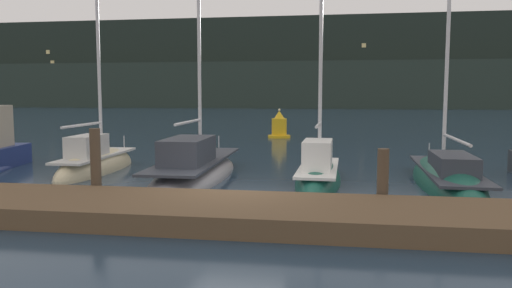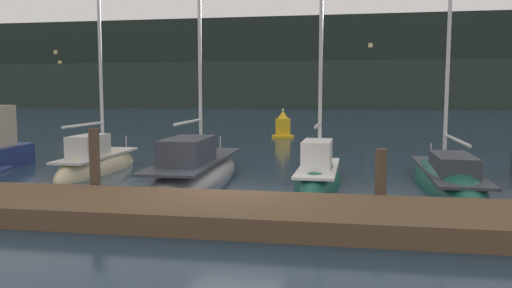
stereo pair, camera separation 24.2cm
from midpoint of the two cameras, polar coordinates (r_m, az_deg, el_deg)
ground_plane at (r=13.00m, az=-3.09°, el=-6.89°), size 400.00×400.00×0.00m
dock at (r=11.27m, az=-5.01°, el=-7.72°), size 44.38×2.80×0.45m
mooring_pile_2 at (r=13.98m, az=-18.32°, el=-2.25°), size 0.28×0.28×1.93m
mooring_pile_3 at (r=12.49m, az=13.75°, el=-4.00°), size 0.28×0.28×1.53m
sailboat_berth_4 at (r=19.18m, az=-18.16°, el=-2.64°), size 1.56×5.73×9.10m
sailboat_berth_5 at (r=17.05m, az=-7.39°, el=-3.29°), size 2.32×8.26×10.39m
sailboat_berth_6 at (r=16.00m, az=6.70°, el=-3.97°), size 1.52×5.31×7.64m
sailboat_berth_7 at (r=16.69m, az=20.54°, el=-4.11°), size 1.95×7.58×9.28m
channel_buoy at (r=32.11m, az=2.45°, el=1.95°), size 1.45×1.45×1.87m
hillside_backdrop at (r=105.08m, az=6.31°, el=8.72°), size 240.00×23.00×17.81m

